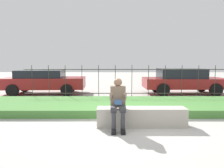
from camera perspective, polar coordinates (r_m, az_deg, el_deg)
name	(u,v)px	position (r m, az deg, el deg)	size (l,w,h in m)	color
ground_plane	(130,126)	(5.95, 4.85, -10.79)	(60.00, 60.00, 0.00)	#B2AFA8
stone_bench	(141,118)	(5.92, 7.53, -8.71)	(2.35, 0.47, 0.49)	#B7B2A3
person_seated_reader	(117,101)	(5.50, 1.44, -4.53)	(0.42, 0.73, 1.29)	black
grass_berm	(126,106)	(7.94, 3.55, -5.65)	(10.78, 2.76, 0.25)	#4C893D
iron_fence	(123,82)	(9.61, 2.89, 0.54)	(8.78, 0.03, 1.55)	#332D28
car_parked_left	(43,81)	(12.14, -17.62, 0.77)	(4.34, 2.12, 1.26)	maroon
car_parked_right	(182,80)	(12.17, 17.89, 0.94)	(4.24, 1.97, 1.35)	maroon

